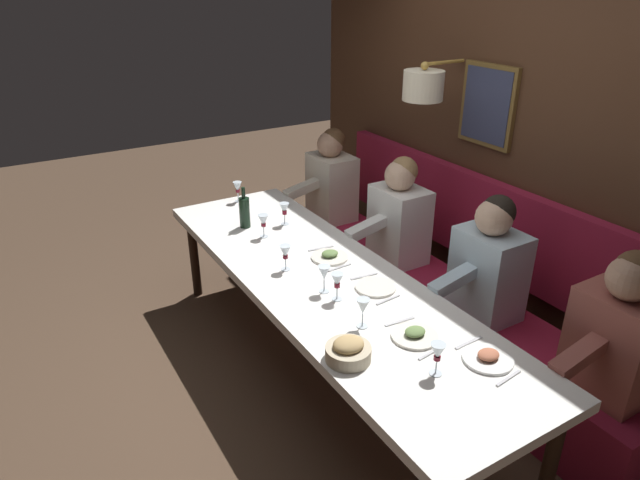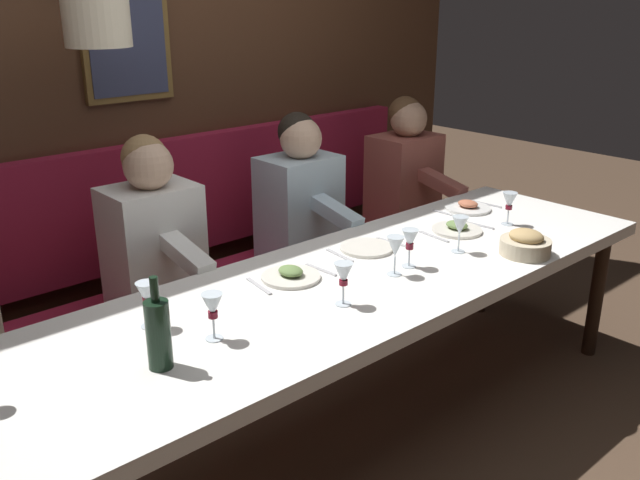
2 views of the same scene
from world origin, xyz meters
The scene contains 20 objects.
ground_plane centered at (0.00, 0.00, 0.00)m, with size 12.00×12.00×0.00m, color #4C3828.
dining_table centered at (0.00, 0.00, 0.68)m, with size 0.90×3.06×0.74m.
banquette_bench centered at (0.89, 0.00, 0.23)m, with size 0.52×3.26×0.45m, color maroon.
back_wall_panel centered at (1.46, 0.01, 1.36)m, with size 0.59×4.46×2.90m.
diner_nearest centered at (0.88, -1.30, 0.82)m, with size 0.60×0.40×0.79m.
diner_near centered at (0.88, -0.46, 0.82)m, with size 0.60×0.40×0.79m.
diner_middle centered at (0.88, 0.41, 0.82)m, with size 0.60×0.40×0.79m.
place_setting_0 centered at (0.19, -0.26, 0.75)m, with size 0.24×0.32×0.01m.
place_setting_1 centered at (0.24, -1.08, 0.75)m, with size 0.24×0.32×0.05m.
place_setting_2 centered at (0.16, 0.20, 0.75)m, with size 0.24×0.32×0.05m.
place_setting_3 centered at (0.07, -0.75, 0.75)m, with size 0.24×0.32×0.05m.
wine_glass_1 centered at (-0.07, -0.25, 0.86)m, with size 0.07×0.07×0.16m.
wine_glass_2 centered at (-0.15, 0.21, 0.86)m, with size 0.07×0.07×0.16m.
wine_glass_3 centered at (-0.04, -1.02, 0.86)m, with size 0.07×0.07×0.16m.
wine_glass_4 centered at (-0.06, 0.71, 0.86)m, with size 0.07×0.07×0.16m.
wine_glass_5 centered at (-0.11, -0.54, 0.86)m, with size 0.07×0.07×0.16m.
wine_glass_6 centered at (-0.09, -0.14, 0.86)m, with size 0.07×0.07×0.16m.
wine_glass_7 centered at (0.16, 0.83, 0.86)m, with size 0.07×0.07×0.16m.
wine_bottle centered at (-0.10, 0.93, 0.86)m, with size 0.08×0.08×0.30m.
bread_bowl centered at (-0.32, -0.73, 0.79)m, with size 0.22×0.22×0.12m.
Camera 2 is at (-1.79, 1.80, 1.83)m, focal length 38.38 mm.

